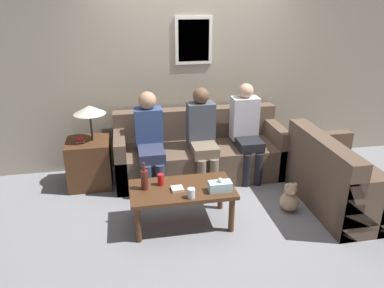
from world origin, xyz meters
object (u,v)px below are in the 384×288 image
at_px(couch_side, 340,181).
at_px(coffee_table, 182,193).
at_px(wine_bottle, 144,179).
at_px(person_right, 246,128).
at_px(couch_main, 199,153).
at_px(drinking_glass, 191,193).
at_px(person_left, 150,138).
at_px(teddy_bear, 290,199).
at_px(person_middle, 203,133).

relative_size(couch_side, coffee_table, 1.27).
xyz_separation_m(wine_bottle, person_right, (1.38, 0.94, 0.11)).
height_order(couch_main, drinking_glass, couch_main).
relative_size(couch_main, wine_bottle, 7.43).
height_order(person_left, person_right, person_right).
xyz_separation_m(coffee_table, wine_bottle, (-0.37, 0.05, 0.17)).
xyz_separation_m(wine_bottle, person_left, (0.13, 0.89, 0.10)).
distance_m(wine_bottle, teddy_bear, 1.64).
distance_m(couch_side, teddy_bear, 0.61).
distance_m(coffee_table, person_right, 1.44).
relative_size(drinking_glass, teddy_bear, 0.30).
xyz_separation_m(couch_side, person_right, (-0.81, 0.95, 0.35)).
height_order(coffee_table, wine_bottle, wine_bottle).
bearing_deg(wine_bottle, couch_side, -0.15).
height_order(wine_bottle, teddy_bear, wine_bottle).
relative_size(couch_side, drinking_glass, 13.37).
relative_size(person_right, teddy_bear, 3.57).
height_order(couch_main, person_right, person_right).
height_order(coffee_table, drinking_glass, drinking_glass).
height_order(couch_side, person_middle, person_middle).
bearing_deg(wine_bottle, person_right, 34.42).
bearing_deg(drinking_glass, coffee_table, 104.97).
distance_m(person_middle, teddy_bear, 1.30).
xyz_separation_m(person_middle, person_right, (0.59, 0.06, 0.00)).
relative_size(coffee_table, teddy_bear, 3.12).
distance_m(couch_main, teddy_bear, 1.36).
xyz_separation_m(drinking_glass, person_right, (0.95, 1.20, 0.17)).
height_order(person_right, teddy_bear, person_right).
bearing_deg(teddy_bear, couch_side, 0.26).
bearing_deg(person_right, couch_side, -49.55).
bearing_deg(person_right, person_left, -177.69).
distance_m(couch_side, person_middle, 1.69).
bearing_deg(couch_main, person_left, -164.33).
relative_size(couch_side, wine_bottle, 4.60).
xyz_separation_m(wine_bottle, drinking_glass, (0.43, -0.26, -0.06)).
bearing_deg(person_left, wine_bottle, -98.31).
height_order(drinking_glass, teddy_bear, drinking_glass).
relative_size(couch_main, person_middle, 1.81).
relative_size(wine_bottle, drinking_glass, 2.91).
bearing_deg(couch_side, teddy_bear, 90.26).
height_order(coffee_table, person_right, person_right).
distance_m(couch_main, person_right, 0.70).
distance_m(couch_main, person_middle, 0.40).
bearing_deg(couch_main, drinking_glass, -104.85).
relative_size(drinking_glass, person_right, 0.08).
bearing_deg(teddy_bear, person_middle, 132.22).
bearing_deg(wine_bottle, teddy_bear, -0.30).
bearing_deg(couch_side, coffee_table, 91.30).
relative_size(wine_bottle, person_middle, 0.24).
bearing_deg(teddy_bear, person_left, 148.39).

